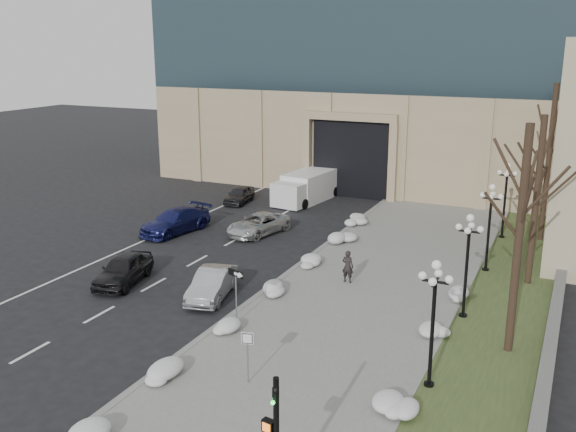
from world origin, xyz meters
name	(u,v)px	position (x,y,z in m)	size (l,w,h in m)	color
ground	(131,419)	(0.00, 0.00, 0.00)	(160.00, 160.00, 0.00)	black
sidewalk	(369,288)	(3.50, 14.00, 0.06)	(9.00, 40.00, 0.12)	gray
curb	(287,274)	(-1.00, 14.00, 0.07)	(0.30, 40.00, 0.14)	gray
grass_strip	(507,311)	(10.00, 14.00, 0.05)	(4.00, 40.00, 0.10)	#364824
stone_wall	(558,297)	(12.00, 16.00, 0.35)	(0.50, 30.00, 0.70)	slate
car_a	(123,269)	(-8.00, 9.58, 0.73)	(1.73, 4.29, 1.46)	black
car_b	(212,284)	(-2.96, 9.86, 0.68)	(1.44, 4.14, 1.37)	#AAADB2
car_c	(175,221)	(-10.77, 18.10, 0.75)	(2.10, 5.16, 1.50)	navy
car_d	(258,224)	(-5.81, 20.04, 0.64)	(2.12, 4.60, 1.28)	silver
car_e	(239,195)	(-10.87, 26.62, 0.62)	(1.46, 3.62, 1.23)	#2B2B2F
pedestrian	(348,266)	(2.28, 14.21, 0.95)	(0.61, 0.40, 1.66)	black
box_truck	(308,187)	(-6.47, 29.46, 1.06)	(3.17, 7.15, 2.19)	white
one_way_sign	(238,281)	(-0.26, 7.61, 2.07)	(0.92, 0.46, 2.51)	slate
keep_sign	(247,347)	(2.44, 3.45, 1.50)	(0.43, 0.15, 2.05)	slate
snow_clump_b	(156,374)	(-0.66, 2.29, 0.30)	(1.10, 1.60, 0.36)	silver
snow_clump_c	(226,327)	(-0.37, 6.69, 0.30)	(1.10, 1.60, 0.36)	silver
snow_clump_d	(274,289)	(-0.48, 11.43, 0.30)	(1.10, 1.60, 0.36)	silver
snow_clump_e	(309,263)	(-0.39, 15.53, 0.30)	(1.10, 1.60, 0.36)	silver
snow_clump_f	(341,238)	(-0.36, 20.44, 0.30)	(1.10, 1.60, 0.36)	silver
snow_clump_g	(360,218)	(-0.86, 25.30, 0.30)	(1.10, 1.60, 0.36)	silver
snow_clump_h	(396,412)	(7.79, 3.54, 0.30)	(1.10, 1.60, 0.36)	silver
snow_clump_i	(429,335)	(7.49, 9.53, 0.30)	(1.10, 1.60, 0.36)	silver
snow_clump_j	(455,294)	(7.57, 14.42, 0.30)	(1.10, 1.60, 0.36)	silver
snow_clump_k	(355,223)	(-0.74, 24.05, 0.30)	(1.10, 1.60, 0.36)	silver
lamppost_a	(434,307)	(8.30, 6.00, 3.07)	(1.18, 1.18, 4.76)	black
lamppost_b	(468,252)	(8.30, 12.50, 3.07)	(1.18, 1.18, 4.76)	black
lamppost_c	(490,216)	(8.30, 19.00, 3.07)	(1.18, 1.18, 4.76)	black
lamppost_d	(506,190)	(8.30, 25.50, 3.07)	(1.18, 1.18, 4.76)	black
tree_near	(522,209)	(10.50, 10.00, 5.83)	(3.20, 3.20, 9.00)	black
tree_mid	(539,177)	(10.50, 18.00, 5.50)	(3.20, 3.20, 8.50)	black
tree_far	(551,141)	(10.50, 26.00, 6.15)	(3.20, 3.20, 9.50)	black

